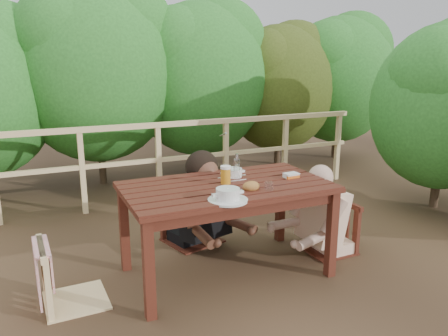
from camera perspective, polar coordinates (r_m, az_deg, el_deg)
name	(u,v)px	position (r m, az deg, el deg)	size (l,w,h in m)	color
ground	(226,272)	(3.83, 0.31, -13.32)	(60.00, 60.00, 0.00)	#513924
table	(226,230)	(3.67, 0.32, -8.05)	(1.65, 0.93, 0.76)	#3F1910
chair_left	(71,244)	(3.40, -19.20, -9.25)	(0.46, 0.46, 0.93)	#E2C286
chair_far	(191,194)	(4.26, -4.23, -3.41)	(0.48, 0.48, 0.97)	#3F1910
chair_right	(330,206)	(4.18, 13.51, -4.81)	(0.44, 0.44, 0.88)	#3F1910
woman	(190,171)	(4.21, -4.38, -0.38)	(0.58, 0.71, 1.43)	black
diner_right	(334,179)	(4.12, 14.04, -1.43)	(0.56, 0.69, 1.38)	beige
railing	(159,164)	(5.43, -8.44, 0.57)	(5.60, 0.10, 1.01)	#E2C286
hedge_row	(159,47)	(6.55, -8.40, 15.19)	(6.60, 1.60, 3.80)	#266622
soup_near	(228,195)	(3.16, 0.50, -3.50)	(0.29, 0.29, 0.10)	white
soup_far	(233,173)	(3.76, 1.15, -0.70)	(0.26, 0.26, 0.09)	white
bread_roll	(251,186)	(3.40, 3.53, -2.39)	(0.14, 0.11, 0.08)	olive
beer_glass	(226,176)	(3.54, 0.21, -1.02)	(0.08, 0.08, 0.16)	#C38713
bottle	(237,168)	(3.65, 1.67, 0.05)	(0.06, 0.06, 0.24)	white
tumbler	(269,187)	(3.40, 5.83, -2.46)	(0.07, 0.07, 0.08)	white
butter_tub	(291,176)	(3.78, 8.70, -1.05)	(0.12, 0.09, 0.05)	white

